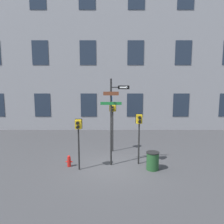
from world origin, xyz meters
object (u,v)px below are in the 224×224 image
at_px(street_sign_pole, 113,115).
at_px(fire_hydrant, 70,161).
at_px(pedestrian_signal_right, 140,125).
at_px(trash_bin, 154,161).
at_px(pedestrian_signal_left, 79,131).
at_px(pedestrian_signal_across, 114,115).

distance_m(street_sign_pole, fire_hydrant, 3.23).
height_order(pedestrian_signal_right, fire_hydrant, pedestrian_signal_right).
xyz_separation_m(pedestrian_signal_right, trash_bin, (0.60, -0.73, -1.61)).
bearing_deg(pedestrian_signal_left, street_sign_pole, 20.20).
relative_size(pedestrian_signal_across, trash_bin, 3.25).
distance_m(pedestrian_signal_right, pedestrian_signal_across, 2.47).
height_order(street_sign_pole, pedestrian_signal_right, street_sign_pole).
xyz_separation_m(pedestrian_signal_left, trash_bin, (3.59, 0.01, -1.51)).
height_order(pedestrian_signal_right, trash_bin, pedestrian_signal_right).
distance_m(fire_hydrant, trash_bin, 4.18).
xyz_separation_m(pedestrian_signal_left, fire_hydrant, (-0.57, 0.39, -1.67)).
bearing_deg(pedestrian_signal_right, street_sign_pole, -174.08).
bearing_deg(pedestrian_signal_right, trash_bin, -50.89).
bearing_deg(fire_hydrant, street_sign_pole, 5.36).
distance_m(pedestrian_signal_across, fire_hydrant, 3.83).
bearing_deg(street_sign_pole, trash_bin, -16.79).
bearing_deg(fire_hydrant, pedestrian_signal_across, 47.36).
xyz_separation_m(pedestrian_signal_right, fire_hydrant, (-3.56, -0.35, -1.78)).
bearing_deg(fire_hydrant, pedestrian_signal_left, -34.62).
relative_size(pedestrian_signal_right, trash_bin, 2.96).
bearing_deg(trash_bin, pedestrian_signal_left, -179.88).
distance_m(street_sign_pole, pedestrian_signal_right, 1.49).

